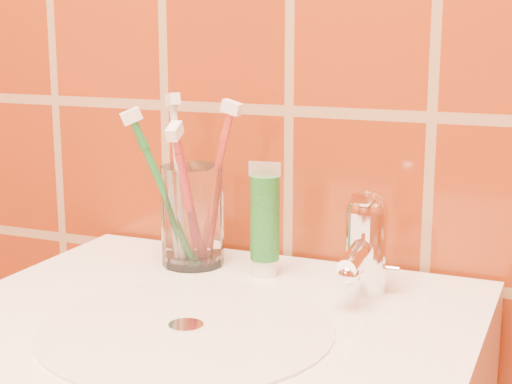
% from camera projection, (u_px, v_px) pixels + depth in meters
% --- Properties ---
extents(glass_tumbler, '(0.10, 0.10, 0.13)m').
position_uv_depth(glass_tumbler, '(192.00, 216.00, 0.99)').
color(glass_tumbler, white).
rests_on(glass_tumbler, pedestal_sink).
extents(toothpaste_tube, '(0.04, 0.04, 0.14)m').
position_uv_depth(toothpaste_tube, '(265.00, 223.00, 0.95)').
color(toothpaste_tube, white).
rests_on(toothpaste_tube, pedestal_sink).
extents(faucet, '(0.05, 0.11, 0.12)m').
position_uv_depth(faucet, '(366.00, 239.00, 0.89)').
color(faucet, white).
rests_on(faucet, pedestal_sink).
extents(toothbrush_0, '(0.09, 0.08, 0.22)m').
position_uv_depth(toothbrush_0, '(214.00, 185.00, 0.98)').
color(toothbrush_0, '#B53326').
rests_on(toothbrush_0, glass_tumbler).
extents(toothbrush_1, '(0.10, 0.10, 0.23)m').
position_uv_depth(toothbrush_1, '(179.00, 180.00, 0.99)').
color(toothbrush_1, silver).
rests_on(toothbrush_1, glass_tumbler).
extents(toothbrush_2, '(0.16, 0.15, 0.22)m').
position_uv_depth(toothbrush_2, '(164.00, 191.00, 0.96)').
color(toothbrush_2, '#1C6B2A').
rests_on(toothbrush_2, glass_tumbler).
extents(toothbrush_3, '(0.05, 0.17, 0.22)m').
position_uv_depth(toothbrush_3, '(189.00, 200.00, 0.94)').
color(toothbrush_3, maroon).
rests_on(toothbrush_3, glass_tumbler).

